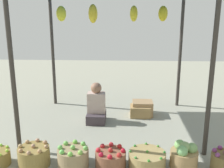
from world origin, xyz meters
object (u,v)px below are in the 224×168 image
vendor_person (96,107)px  basket_green_apples (73,157)px  basket_green_chilies (147,159)px  wooden_crate_near_vendor (140,111)px  wooden_crate_stacked_rear (142,108)px  basket_potatoes (34,156)px  basket_cabbages (184,156)px  basket_red_apples (111,158)px

vendor_person → basket_green_apples: (-0.15, -1.64, -0.15)m
basket_green_chilies → wooden_crate_near_vendor: 1.89m
wooden_crate_near_vendor → wooden_crate_stacked_rear: (0.05, 0.08, 0.04)m
basket_potatoes → basket_green_chilies: (1.58, 0.03, -0.03)m
basket_cabbages → wooden_crate_stacked_rear: 2.01m
basket_green_apples → wooden_crate_near_vendor: 2.20m
basket_potatoes → basket_green_chilies: 1.58m
basket_potatoes → basket_red_apples: bearing=0.5°
vendor_person → basket_red_apples: size_ratio=1.83×
vendor_person → wooden_crate_near_vendor: bearing=19.0°
basket_cabbages → wooden_crate_near_vendor: bearing=104.9°
vendor_person → basket_green_chilies: vendor_person is taller
basket_potatoes → wooden_crate_near_vendor: (1.59, 1.92, -0.03)m
wooden_crate_stacked_rear → basket_potatoes: bearing=-129.4°
wooden_crate_near_vendor → basket_green_chilies: bearing=-90.2°
basket_green_apples → basket_green_chilies: size_ratio=0.84×
basket_green_apples → basket_red_apples: size_ratio=1.01×
basket_potatoes → basket_red_apples: basket_potatoes is taller
vendor_person → basket_cabbages: (1.38, -1.58, -0.13)m
vendor_person → basket_green_apples: 1.66m
basket_red_apples → wooden_crate_near_vendor: 1.97m
basket_potatoes → wooden_crate_near_vendor: 2.49m
vendor_person → wooden_crate_stacked_rear: bearing=22.3°
wooden_crate_near_vendor → wooden_crate_stacked_rear: size_ratio=0.99×
basket_potatoes → wooden_crate_stacked_rear: 2.58m
basket_green_chilies → basket_cabbages: bearing=1.2°
basket_green_apples → basket_green_chilies: bearing=3.1°
basket_red_apples → basket_cabbages: (1.01, 0.03, 0.05)m
vendor_person → wooden_crate_near_vendor: vendor_person is taller
basket_red_apples → wooden_crate_stacked_rear: wooden_crate_stacked_rear is taller
basket_red_apples → wooden_crate_near_vendor: size_ratio=1.04×
basket_potatoes → wooden_crate_near_vendor: size_ratio=1.07×
vendor_person → basket_potatoes: (-0.71, -1.61, -0.16)m
basket_potatoes → basket_green_apples: (0.56, -0.03, 0.01)m
basket_green_chilies → wooden_crate_near_vendor: size_ratio=1.25×
basket_potatoes → basket_green_chilies: basket_potatoes is taller
basket_red_apples → basket_cabbages: bearing=1.7°
vendor_person → basket_green_apples: bearing=-95.3°
basket_red_apples → wooden_crate_stacked_rear: bearing=74.2°
basket_cabbages → wooden_crate_stacked_rear: size_ratio=0.92×
basket_red_apples → basket_green_chilies: size_ratio=0.83×
wooden_crate_near_vendor → wooden_crate_stacked_rear: bearing=57.0°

